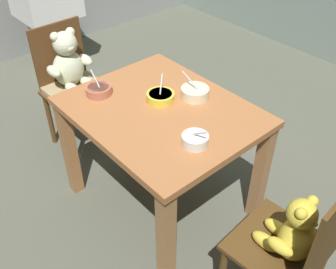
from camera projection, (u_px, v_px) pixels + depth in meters
name	position (u px, v px, depth m)	size (l,w,h in m)	color
ground_plane	(162.00, 202.00, 2.56)	(5.20, 5.20, 0.04)	#545748
dining_table	(161.00, 127.00, 2.17)	(1.01, 0.82, 0.72)	#A56638
teddy_chair_near_right	(293.00, 240.00, 1.66)	(0.42, 0.42, 0.93)	#4F3416
teddy_chair_near_left	(71.00, 74.00, 2.69)	(0.37, 0.41, 0.89)	#553419
porridge_bowl_yellow_center	(160.00, 97.00, 2.14)	(0.16, 0.16, 0.12)	yellow
porridge_bowl_cream_far_center	(195.00, 92.00, 2.17)	(0.17, 0.16, 0.13)	beige
porridge_bowl_white_near_right	(195.00, 140.00, 1.85)	(0.14, 0.13, 0.12)	silver
porridge_bowl_terracotta_near_left	(99.00, 90.00, 2.19)	(0.16, 0.15, 0.12)	#B7684F
sink_basin	(48.00, 14.00, 3.61)	(0.48, 0.51, 0.83)	#B7B2A8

